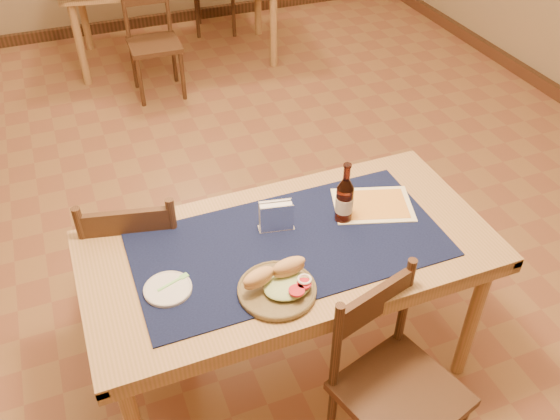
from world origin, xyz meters
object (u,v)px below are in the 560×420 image
object	(u,v)px
beer_bottle	(345,200)
main_table	(289,260)
chair_main_near	(394,383)
chair_main_far	(140,259)
sandwich_plate	(279,285)
napkin_holder	(276,217)

from	to	relation	value
beer_bottle	main_table	bearing A→B (deg)	-167.09
main_table	chair_main_near	size ratio (longest dim) A/B	1.85
chair_main_far	chair_main_near	bearing A→B (deg)	-52.95
chair_main_far	beer_bottle	world-z (taller)	beer_bottle
sandwich_plate	beer_bottle	bearing A→B (deg)	35.15
chair_main_far	chair_main_near	size ratio (longest dim) A/B	1.03
sandwich_plate	beer_bottle	size ratio (longest dim) A/B	1.05
sandwich_plate	napkin_holder	world-z (taller)	napkin_holder
chair_main_far	napkin_holder	bearing A→B (deg)	-33.02
napkin_holder	sandwich_plate	bearing A→B (deg)	-109.75
chair_main_far	napkin_holder	xyz separation A→B (m)	(0.52, -0.34, 0.35)
chair_main_near	napkin_holder	size ratio (longest dim) A/B	5.78
chair_main_near	napkin_holder	world-z (taller)	napkin_holder
main_table	napkin_holder	world-z (taller)	napkin_holder
beer_bottle	chair_main_far	bearing A→B (deg)	154.15
main_table	sandwich_plate	bearing A→B (deg)	-121.02
chair_main_far	chair_main_near	world-z (taller)	chair_main_far
main_table	chair_main_near	xyz separation A→B (m)	(0.20, -0.53, -0.22)
chair_main_near	chair_main_far	bearing A→B (deg)	127.05
sandwich_plate	napkin_holder	bearing A→B (deg)	70.25
main_table	sandwich_plate	world-z (taller)	sandwich_plate
chair_main_near	beer_bottle	xyz separation A→B (m)	(0.06, 0.59, 0.41)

